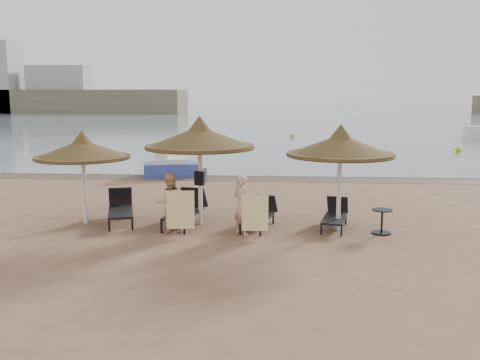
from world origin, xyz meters
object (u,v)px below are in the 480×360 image
object	(u,v)px
person_left	(170,198)
pedal_boat	(170,167)
palapa_center	(200,138)
lounger_near_right	(260,214)
person_right	(242,200)
side_table	(382,222)
lounger_far_right	(335,215)
palapa_left	(82,150)
lounger_far_left	(121,208)
lounger_near_left	(187,209)
palapa_right	(340,146)

from	to	relation	value
person_left	pedal_boat	bearing A→B (deg)	-92.08
palapa_center	lounger_near_right	world-z (taller)	palapa_center
palapa_center	person_right	distance (m)	2.23
side_table	person_right	world-z (taller)	person_right
lounger_far_right	pedal_boat	world-z (taller)	pedal_boat
lounger_far_right	person_right	bearing A→B (deg)	-146.25
palapa_left	side_table	xyz separation A→B (m)	(8.10, -0.51, -1.78)
palapa_center	side_table	world-z (taller)	palapa_center
palapa_left	lounger_far_left	xyz separation A→B (m)	(0.92, 0.29, -1.68)
palapa_center	lounger_near_left	bearing A→B (deg)	-176.54
lounger_far_left	lounger_far_right	world-z (taller)	lounger_far_left
lounger_near_left	palapa_left	bearing A→B (deg)	-167.48
lounger_near_left	lounger_far_right	xyz separation A→B (m)	(4.11, -0.09, -0.08)
palapa_right	palapa_center	bearing A→B (deg)	173.97
palapa_left	palapa_right	bearing A→B (deg)	-1.65
palapa_right	lounger_near_left	bearing A→B (deg)	174.85
palapa_right	lounger_far_right	world-z (taller)	palapa_right
side_table	pedal_boat	xyz separation A→B (m)	(-7.46, 9.17, 0.10)
lounger_far_left	lounger_near_left	distance (m)	1.93
palapa_right	side_table	world-z (taller)	palapa_right
lounger_far_left	person_right	world-z (taller)	person_right
lounger_near_right	lounger_far_right	distance (m)	2.05
lounger_near_left	lounger_near_right	distance (m)	2.08
side_table	palapa_center	bearing A→B (deg)	171.69
person_left	person_right	xyz separation A→B (m)	(1.90, -0.12, -0.00)
lounger_far_right	palapa_left	bearing A→B (deg)	-167.56
lounger_far_right	palapa_right	bearing A→B (deg)	-68.95
side_table	person_left	world-z (taller)	person_left
side_table	person_right	xyz separation A→B (m)	(-3.63, -0.40, 0.62)
palapa_center	lounger_near_right	size ratio (longest dim) A/B	1.62
lounger_far_left	palapa_left	bearing A→B (deg)	-179.36
person_left	palapa_left	bearing A→B (deg)	-30.82
palapa_center	palapa_right	bearing A→B (deg)	-6.03
pedal_boat	person_left	bearing A→B (deg)	-91.68
side_table	pedal_boat	bearing A→B (deg)	129.14
person_left	pedal_boat	xyz separation A→B (m)	(-1.93, 9.45, -0.52)
palapa_center	pedal_boat	xyz separation A→B (m)	(-2.60, 8.46, -2.00)
palapa_right	person_right	xyz separation A→B (m)	(-2.53, -0.72, -1.34)
person_right	lounger_near_right	bearing A→B (deg)	-72.49
person_right	palapa_right	bearing A→B (deg)	-120.66
lounger_far_left	pedal_boat	bearing A→B (deg)	75.42
palapa_right	lounger_near_right	xyz separation A→B (m)	(-2.09, 0.19, -1.89)
pedal_boat	side_table	bearing A→B (deg)	-64.09
lounger_near_right	person_right	size ratio (longest dim) A/B	1.02
lounger_far_left	person_left	bearing A→B (deg)	-49.81
lounger_near_left	pedal_boat	xyz separation A→B (m)	(-2.21, 8.48, -0.02)
palapa_center	lounger_far_right	xyz separation A→B (m)	(3.72, -0.11, -2.06)
lounger_far_right	person_left	size ratio (longest dim) A/B	0.98
side_table	pedal_boat	size ratio (longest dim) A/B	0.25
palapa_left	lounger_far_right	distance (m)	7.17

